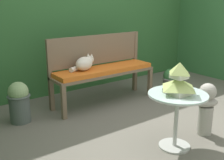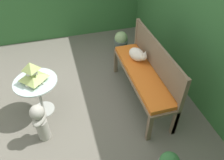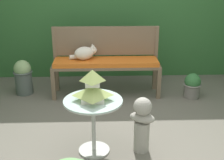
# 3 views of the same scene
# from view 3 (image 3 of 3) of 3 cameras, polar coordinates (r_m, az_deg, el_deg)

# --- Properties ---
(ground) EXTENTS (30.00, 30.00, 0.00)m
(ground) POSITION_cam_3_polar(r_m,az_deg,el_deg) (3.83, 1.09, -9.95)
(ground) COLOR #666056
(foliage_hedge_back) EXTENTS (6.40, 0.91, 2.31)m
(foliage_hedge_back) POSITION_cam_3_polar(r_m,az_deg,el_deg) (5.86, -0.17, 12.99)
(foliage_hedge_back) COLOR #336633
(foliage_hedge_back) RESTS_ON ground
(garden_bench) EXTENTS (1.64, 0.44, 0.56)m
(garden_bench) POSITION_cam_3_polar(r_m,az_deg,el_deg) (4.76, -1.10, 2.81)
(garden_bench) COLOR brown
(garden_bench) RESTS_ON ground
(bench_backrest) EXTENTS (1.64, 0.06, 1.03)m
(bench_backrest) POSITION_cam_3_polar(r_m,az_deg,el_deg) (4.88, -1.16, 6.49)
(bench_backrest) COLOR brown
(bench_backrest) RESTS_ON ground
(cat) EXTENTS (0.43, 0.30, 0.23)m
(cat) POSITION_cam_3_polar(r_m,az_deg,el_deg) (4.75, -5.02, 4.94)
(cat) COLOR silver
(cat) RESTS_ON garden_bench
(patio_table) EXTENTS (0.62, 0.62, 0.62)m
(patio_table) POSITION_cam_3_polar(r_m,az_deg,el_deg) (3.30, -3.45, -5.79)
(patio_table) COLOR #B7B7B2
(patio_table) RESTS_ON ground
(pagoda_birdhouse) EXTENTS (0.31, 0.31, 0.33)m
(pagoda_birdhouse) POSITION_cam_3_polar(r_m,az_deg,el_deg) (3.19, -3.55, -1.39)
(pagoda_birdhouse) COLOR silver
(pagoda_birdhouse) RESTS_ON patio_table
(garden_bust) EXTENTS (0.32, 0.26, 0.63)m
(garden_bust) POSITION_cam_3_polar(r_m,az_deg,el_deg) (3.39, 5.52, -7.72)
(garden_bust) COLOR #A39E93
(garden_bust) RESTS_ON ground
(potted_plant_path_edge) EXTENTS (0.27, 0.27, 0.38)m
(potted_plant_path_edge) POSITION_cam_3_polar(r_m,az_deg,el_deg) (4.92, 14.47, -0.96)
(potted_plant_path_edge) COLOR slate
(potted_plant_path_edge) RESTS_ON ground
(potted_plant_bench_right) EXTENTS (0.30, 0.30, 0.55)m
(potted_plant_bench_right) POSITION_cam_3_polar(r_m,az_deg,el_deg) (5.05, -15.94, 0.61)
(potted_plant_bench_right) COLOR #4C5651
(potted_plant_bench_right) RESTS_ON ground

